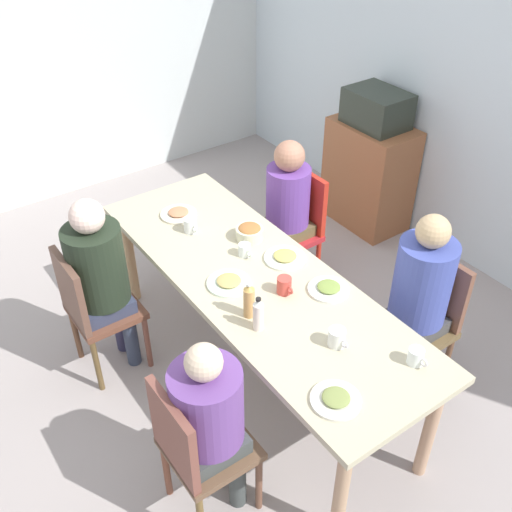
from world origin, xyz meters
The scene contains 27 objects.
ground_plane centered at (0.00, 0.00, 0.00)m, with size 6.92×6.92×0.00m, color #9F9592.
wall_back centered at (0.00, 2.11, 1.30)m, with size 6.01×0.12×2.60m, color silver.
wall_left centered at (-2.95, 0.00, 1.30)m, with size 0.12×4.35×2.60m, color silver.
dining_table centered at (0.00, 0.00, 0.70)m, with size 2.43×0.81×0.78m.
chair_0 centered at (0.61, 0.78, 0.51)m, with size 0.40×0.40×0.90m.
person_0 centered at (0.61, 0.70, 0.75)m, with size 0.33×0.33×1.24m.
chair_1 centered at (-0.61, -0.78, 0.51)m, with size 0.40×0.40×0.90m.
person_1 centered at (-0.61, -0.70, 0.74)m, with size 0.34×0.34×1.23m.
chair_2 centered at (-0.61, 0.78, 0.51)m, with size 0.40×0.40×0.90m.
person_2 centered at (-0.61, 0.69, 0.72)m, with size 0.31×0.31×1.19m.
chair_3 centered at (0.61, -0.78, 0.51)m, with size 0.40×0.40×0.90m.
person_3 centered at (0.61, -0.69, 0.69)m, with size 0.34×0.34×1.12m.
plate_0 centered at (0.94, -0.23, 0.79)m, with size 0.23×0.23×0.04m.
plate_1 centered at (-0.04, -0.16, 0.79)m, with size 0.25×0.25×0.04m.
plate_2 centered at (-0.83, -0.04, 0.79)m, with size 0.24×0.24×0.04m.
plate_3 centered at (-0.04, 0.24, 0.79)m, with size 0.25×0.25×0.04m.
plate_4 centered at (0.33, 0.26, 0.79)m, with size 0.23×0.23×0.04m.
bowl_0 centered at (-0.34, 0.19, 0.82)m, with size 0.17×0.17×0.10m.
cup_0 centered at (0.67, 0.01, 0.83)m, with size 0.12×0.09×0.10m.
cup_1 centered at (0.98, 0.24, 0.82)m, with size 0.11×0.08×0.09m.
cup_2 centered at (-0.21, 0.07, 0.82)m, with size 0.11×0.07×0.08m.
cup_3 centered at (0.20, 0.05, 0.83)m, with size 0.12×0.08×0.10m.
cup_4 centered at (-0.61, -0.07, 0.82)m, with size 0.12×0.08×0.10m.
bottle_0 centered at (0.35, -0.23, 0.87)m, with size 0.06×0.06×0.20m.
bottle_1 centered at (0.24, -0.22, 0.88)m, with size 0.06×0.06×0.22m.
side_cabinet centered at (-0.91, 1.81, 0.45)m, with size 0.70×0.44×0.90m, color #955936.
microwave centered at (-0.91, 1.81, 1.04)m, with size 0.48×0.36×0.28m, color #293027.
Camera 1 is at (2.17, -1.54, 2.91)m, focal length 41.85 mm.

